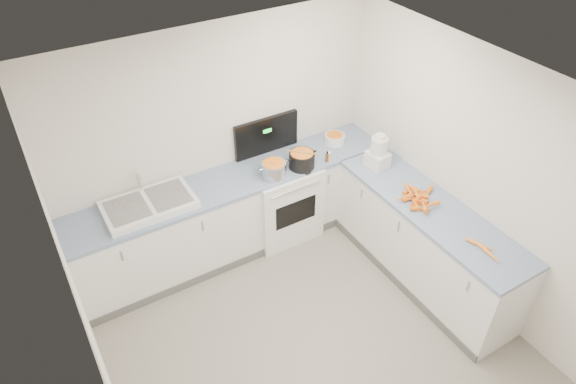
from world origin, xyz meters
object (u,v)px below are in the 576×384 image
stove (280,198)px  spice_jar (329,157)px  sink (149,204)px  steel_pot (274,170)px  food_processor (378,153)px  mixing_bowl (335,139)px  extract_bottle (327,157)px  black_pot (302,161)px

stove → spice_jar: bearing=-23.2°
sink → steel_pot: (1.28, -0.18, 0.04)m
sink → food_processor: size_ratio=2.22×
mixing_bowl → extract_bottle: 0.38m
black_pot → extract_bottle: size_ratio=2.78×
extract_bottle → sink: bearing=173.2°
sink → extract_bottle: sink is taller
stove → steel_pot: 0.59m
stove → sink: 1.54m
sink → spice_jar: bearing=-6.6°
sink → mixing_bowl: (2.20, 0.03, 0.01)m
black_pot → extract_bottle: (0.29, -0.05, -0.03)m
mixing_bowl → spice_jar: (-0.26, -0.26, -0.01)m
stove → extract_bottle: 0.73m
spice_jar → food_processor: food_processor is taller
steel_pot → spice_jar: (0.65, -0.05, -0.03)m
sink → food_processor: food_processor is taller
stove → sink: size_ratio=1.58×
stove → sink: bearing=179.4°
black_pot → extract_bottle: 0.30m
steel_pot → mixing_bowl: steel_pot is taller
sink → mixing_bowl: size_ratio=3.78×
sink → stove: bearing=-0.6°
spice_jar → black_pot: bearing=171.8°
sink → extract_bottle: 1.93m
stove → spice_jar: size_ratio=15.12×
stove → black_pot: 0.59m
extract_bottle → mixing_bowl: bearing=42.8°
steel_pot → stove: bearing=44.0°
black_pot → spice_jar: 0.32m
sink → food_processor: bearing=-13.9°
extract_bottle → food_processor: food_processor is taller
steel_pot → mixing_bowl: bearing=12.8°
sink → extract_bottle: bearing=-6.8°
mixing_bowl → spice_jar: mixing_bowl is taller
stove → mixing_bowl: (0.75, 0.05, 0.52)m
food_processor → steel_pot: bearing=158.8°
steel_pot → sink: bearing=172.2°
stove → black_pot: bearing=-43.2°
mixing_bowl → stove: bearing=-176.4°
stove → food_processor: stove is taller
black_pot → spice_jar: size_ratio=3.04×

